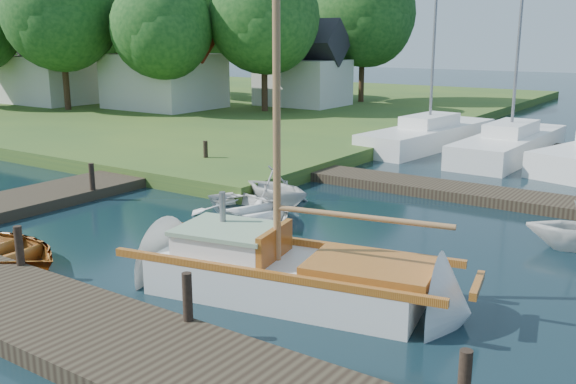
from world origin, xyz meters
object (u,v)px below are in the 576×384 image
Objects in this scene: mooring_post_3 at (464,381)px; tree_6 at (4,23)px; tree_2 at (162,26)px; house_c at (303,71)px; tender_a at (251,206)px; marina_boat_1 at (510,143)px; tree_1 at (61,11)px; tender_b at (276,184)px; house_a at (164,66)px; mooring_post_1 at (19,246)px; sailboat at (295,279)px; marina_boat_0 at (429,134)px; mooring_post_4 at (92,177)px; tree_7 at (364,12)px; tree_5 at (104,26)px; tree_4 at (205,11)px; mooring_post_5 at (206,152)px; mooring_post_2 at (187,297)px; tree_3 at (265,16)px; house_b at (52,67)px.

tree_6 is at bearing 153.38° from mooring_post_3.
house_c is at bearing 63.30° from tree_2.
tender_a is at bearing -23.79° from tree_6.
tree_1 is (-25.15, -1.98, 5.53)m from marina_boat_1.
tender_b is 0.38× the size of house_a.
mooring_post_1 is 0.09× the size of tree_1.
marina_boat_0 is at bearing 93.32° from sailboat.
tree_7 is at bearing 100.86° from mooring_post_4.
tree_5 reaches higher than mooring_post_4.
tree_5 is (-31.99, 22.70, 5.07)m from sailboat.
tree_1 reaches higher than mooring_post_1.
tree_5 is at bearing -165.96° from tree_4.
tender_b is at bearing -44.51° from tree_4.
tree_1 is at bearing -18.43° from tree_6.
mooring_post_5 is 10.51m from marina_boat_0.
mooring_post_1 is 0.23× the size of tender_a.
marina_boat_1 is 19.72m from tree_2.
mooring_post_3 is 0.08× the size of tree_4.
mooring_post_5 is at bearing -39.45° from tree_2.
tender_a is 0.41× the size of tree_6.
tree_3 reaches higher than mooring_post_2.
tree_2 is (-19.15, 0.02, 4.69)m from marina_boat_1.
mooring_post_4 is at bearing 152.32° from sailboat.
mooring_post_5 is 0.08× the size of tree_4.
tender_b is at bearing -32.15° from tree_5.
house_c is at bearing 64.02° from marina_boat_1.
tender_b is 11.91m from marina_boat_0.
tree_1 reaches higher than tree_6.
tree_1 is (-30.00, 17.05, 5.39)m from mooring_post_3.
house_b is at bearing -150.26° from house_c.
mooring_post_2 is 43.29m from tree_6.
tender_b is 28.31m from house_b.
house_c is (-15.99, 24.65, 2.24)m from sailboat.
tree_4 is at bearing 72.66° from marina_boat_1.
tree_6 is at bearing 161.57° from tree_1.
tree_4 reaches higher than mooring_post_3.
mooring_post_3 is 11.15m from tender_b.
house_c is (14.00, 8.00, -0.19)m from house_b.
mooring_post_1 is at bearing -176.76° from tender_b.
mooring_post_5 is at bearing -20.86° from tree_6.
tree_2 reaches higher than house_c.
marina_boat_1 is (4.15, 19.03, -0.14)m from mooring_post_1.
mooring_post_1 is at bearing -64.49° from tree_3.
tree_3 reaches higher than mooring_post_4.
mooring_post_5 is 12.17m from marina_boat_1.
tree_7 is (-9.00, 31.05, 5.50)m from mooring_post_1.
tree_2 is at bearing -26.57° from tree_5.
mooring_post_4 is 20.74m from house_a.
mooring_post_1 and mooring_post_3 have the same top height.
tree_1 is at bearing 157.47° from mooring_post_5.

